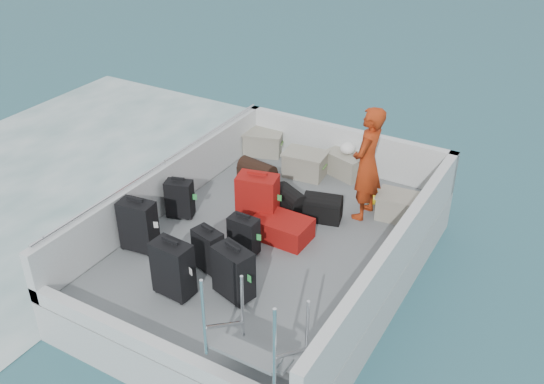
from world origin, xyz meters
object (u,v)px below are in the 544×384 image
at_px(suitcase_5, 258,200).
at_px(suitcase_6, 233,273).
at_px(passenger, 367,164).
at_px(suitcase_1, 180,199).
at_px(suitcase_3, 173,269).
at_px(crate_2, 346,165).
at_px(suitcase_0, 138,226).
at_px(suitcase_4, 208,251).
at_px(suitcase_7, 244,236).
at_px(crate_0, 263,143).
at_px(crate_1, 305,165).
at_px(suitcase_8, 282,228).
at_px(crate_3, 398,208).

xyz_separation_m(suitcase_5, suitcase_6, (0.57, -1.47, -0.05)).
bearing_deg(passenger, suitcase_1, -58.30).
relative_size(suitcase_3, crate_2, 1.20).
distance_m(suitcase_0, crate_2, 3.57).
bearing_deg(suitcase_0, passenger, 37.64).
distance_m(suitcase_4, suitcase_7, 0.55).
xyz_separation_m(suitcase_6, crate_0, (-1.63, 3.40, -0.14)).
relative_size(suitcase_4, crate_1, 0.90).
relative_size(suitcase_0, passenger, 0.43).
xyz_separation_m(suitcase_3, suitcase_4, (0.08, 0.60, -0.07)).
relative_size(suitcase_0, crate_0, 1.15).
xyz_separation_m(suitcase_5, crate_2, (0.49, 1.93, -0.20)).
distance_m(suitcase_4, suitcase_8, 1.17).
bearing_deg(suitcase_0, suitcase_1, 84.06).
bearing_deg(crate_0, suitcase_1, -89.79).
relative_size(suitcase_4, crate_2, 0.95).
bearing_deg(suitcase_7, suitcase_5, 108.10).
distance_m(crate_2, crate_3, 1.42).
xyz_separation_m(suitcase_6, passenger, (0.63, 2.43, 0.50)).
height_order(suitcase_1, crate_0, suitcase_1).
distance_m(suitcase_6, suitcase_8, 1.35).
distance_m(suitcase_0, suitcase_6, 1.60).
bearing_deg(suitcase_0, crate_2, 56.94).
height_order(suitcase_0, suitcase_6, suitcase_0).
distance_m(suitcase_7, crate_2, 2.64).
distance_m(suitcase_7, crate_0, 2.92).
bearing_deg(suitcase_4, crate_1, 106.37).
height_order(suitcase_8, crate_1, crate_1).
bearing_deg(suitcase_3, passenger, 69.13).
bearing_deg(suitcase_3, suitcase_1, 128.87).
height_order(suitcase_0, suitcase_1, suitcase_0).
distance_m(suitcase_1, suitcase_4, 1.34).
relative_size(suitcase_3, suitcase_5, 0.95).
relative_size(suitcase_1, crate_0, 0.91).
bearing_deg(crate_2, crate_1, -148.23).
bearing_deg(crate_2, suitcase_5, -104.32).
bearing_deg(suitcase_1, suitcase_4, -55.25).
relative_size(suitcase_5, suitcase_7, 1.40).
bearing_deg(crate_1, crate_0, 160.37).
height_order(suitcase_8, crate_3, crate_3).
distance_m(suitcase_5, crate_2, 2.00).
bearing_deg(suitcase_4, suitcase_7, 82.91).
xyz_separation_m(suitcase_4, crate_1, (-0.09, 2.78, -0.09)).
bearing_deg(suitcase_1, crate_0, 72.03).
bearing_deg(suitcase_4, crate_2, 95.86).
height_order(suitcase_3, suitcase_8, suitcase_3).
xyz_separation_m(suitcase_8, crate_0, (-1.53, 2.07, 0.04)).
relative_size(suitcase_0, suitcase_3, 1.00).
relative_size(suitcase_3, crate_1, 1.14).
height_order(suitcase_4, suitcase_8, suitcase_4).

